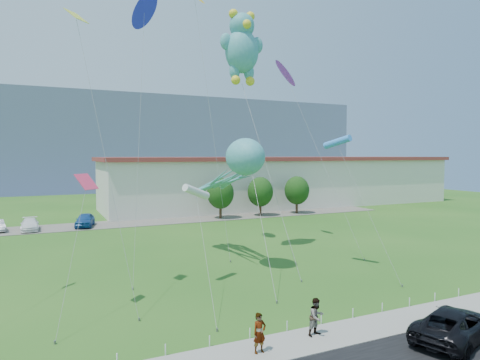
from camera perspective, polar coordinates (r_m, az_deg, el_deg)
name	(u,v)px	position (r m, az deg, el deg)	size (l,w,h in m)	color
ground	(291,318)	(23.53, 6.76, -17.86)	(160.00, 160.00, 0.00)	#235718
sidewalk	(322,338)	(21.40, 10.87, -19.98)	(80.00, 2.50, 0.10)	gray
parking_strip	(144,222)	(55.53, -12.65, -5.52)	(70.00, 6.00, 0.06)	#59544C
hill_ridge	(83,142)	(139.19, -20.20, 4.77)	(160.00, 50.00, 25.00)	slate
warehouse	(285,181)	(73.18, 6.03, -0.12)	(61.00, 15.00, 8.20)	beige
rope_fence	(304,323)	(22.42, 8.60, -18.29)	(26.05, 0.05, 0.50)	white
tree_near	(220,193)	(57.13, -2.62, -1.81)	(3.60, 3.60, 5.47)	#3F2B19
tree_mid	(260,192)	(59.65, 2.72, -1.59)	(3.60, 3.60, 5.47)	#3F2B19
tree_far	(297,190)	(62.65, 7.59, -1.38)	(3.60, 3.60, 5.47)	#3F2B19
suv	(454,325)	(22.75, 26.67, -16.84)	(2.41, 5.23, 1.45)	black
pedestrian_left	(259,333)	(19.28, 2.61, -19.70)	(0.62, 0.41, 1.71)	gray
pedestrian_right	(317,317)	(21.20, 10.17, -17.50)	(0.85, 0.66, 1.75)	gray
parked_car_white	(30,224)	(53.77, -26.24, -5.34)	(1.83, 4.50, 1.30)	white
parked_car_blue	(85,220)	(53.95, -19.97, -5.03)	(1.85, 4.59, 1.57)	#1A4C94
octopus_kite	(237,168)	(32.33, -0.45, 1.61)	(2.74, 14.51, 9.73)	teal
teddy_bear_kite	(242,46)	(37.83, 0.26, 17.45)	(3.93, 10.70, 20.68)	teal
small_kite_orange	(195,1)	(41.09, -5.98, 22.60)	(1.80, 6.89, 23.43)	gold
small_kite_white	(196,193)	(28.01, -5.85, -1.69)	(1.93, 8.88, 6.54)	silver
small_kite_blue	(144,17)	(36.43, -12.67, 20.48)	(3.52, 8.01, 20.51)	#2828E3
small_kite_pink	(84,194)	(24.13, -20.09, -1.79)	(2.51, 4.48, 7.51)	#E53259
small_kite_yellow	(84,54)	(26.50, -20.07, 15.53)	(3.05, 5.51, 16.85)	#C7D632
small_kite_purple	(287,77)	(43.05, 6.32, 13.51)	(2.53, 10.60, 17.22)	#A537DC
small_kite_cyan	(338,143)	(32.27, 12.92, 4.83)	(1.46, 6.55, 9.91)	#3488EA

